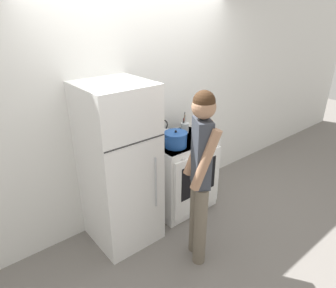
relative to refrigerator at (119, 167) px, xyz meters
name	(u,v)px	position (x,y,z in m)	size (l,w,h in m)	color
ground_plane	(147,202)	(0.56, 0.34, -0.88)	(14.00, 14.00, 0.00)	slate
wall_back	(142,111)	(0.56, 0.37, 0.40)	(10.00, 0.06, 2.55)	silver
refrigerator	(119,167)	(0.00, 0.00, 0.00)	(0.66, 0.70, 1.75)	white
stove_range	(181,173)	(0.86, 0.00, -0.40)	(0.78, 0.65, 0.94)	white
dutch_oven_pot	(176,139)	(0.69, -0.09, 0.15)	(0.30, 0.26, 0.20)	#1E4C9E
tea_kettle	(163,134)	(0.70, 0.15, 0.14)	(0.23, 0.19, 0.25)	silver
utensil_jar	(185,127)	(1.06, 0.16, 0.13)	(0.10, 0.10, 0.26)	silver
person	(201,171)	(0.42, -0.76, 0.13)	(0.40, 0.44, 1.76)	#6B6051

